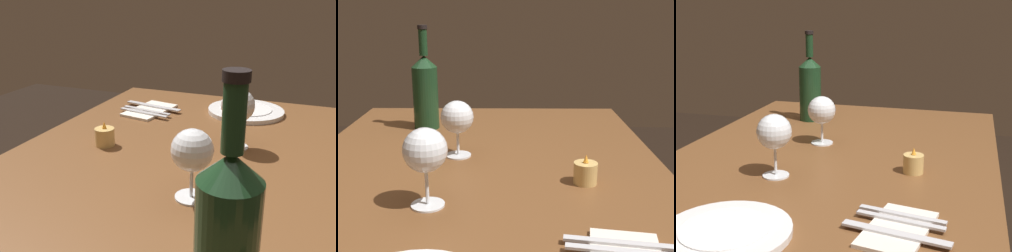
% 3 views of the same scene
% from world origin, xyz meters
% --- Properties ---
extents(dining_table, '(1.30, 0.90, 0.74)m').
position_xyz_m(dining_table, '(0.00, 0.00, 0.65)').
color(dining_table, brown).
rests_on(dining_table, ground).
extents(wine_glass_left, '(0.09, 0.09, 0.16)m').
position_xyz_m(wine_glass_left, '(0.17, -0.09, 0.85)').
color(wine_glass_left, white).
rests_on(wine_glass_left, dining_table).
extents(wine_glass_right, '(0.08, 0.08, 0.15)m').
position_xyz_m(wine_glass_right, '(-0.12, -0.06, 0.84)').
color(wine_glass_right, white).
rests_on(wine_glass_right, dining_table).
extents(wine_bottle, '(0.08, 0.08, 0.32)m').
position_xyz_m(wine_bottle, '(-0.38, -0.19, 0.86)').
color(wine_bottle, '#19381E').
rests_on(wine_bottle, dining_table).
extents(votive_candle, '(0.05, 0.05, 0.07)m').
position_xyz_m(votive_candle, '(0.06, 0.24, 0.76)').
color(votive_candle, '#DBB266').
rests_on(votive_candle, dining_table).
extents(dinner_plate, '(0.25, 0.25, 0.02)m').
position_xyz_m(dinner_plate, '(0.48, -0.06, 0.75)').
color(dinner_plate, white).
rests_on(dinner_plate, dining_table).
extents(folded_napkin, '(0.21, 0.14, 0.01)m').
position_xyz_m(folded_napkin, '(0.37, 0.25, 0.74)').
color(folded_napkin, silver).
rests_on(folded_napkin, dining_table).
extents(fork_inner, '(0.04, 0.18, 0.00)m').
position_xyz_m(fork_inner, '(0.35, 0.25, 0.75)').
color(fork_inner, silver).
rests_on(fork_inner, folded_napkin).
extents(fork_outer, '(0.04, 0.18, 0.00)m').
position_xyz_m(fork_outer, '(0.32, 0.25, 0.75)').
color(fork_outer, silver).
rests_on(fork_outer, folded_napkin).
extents(table_knife, '(0.06, 0.21, 0.00)m').
position_xyz_m(table_knife, '(0.40, 0.25, 0.75)').
color(table_knife, silver).
rests_on(table_knife, folded_napkin).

